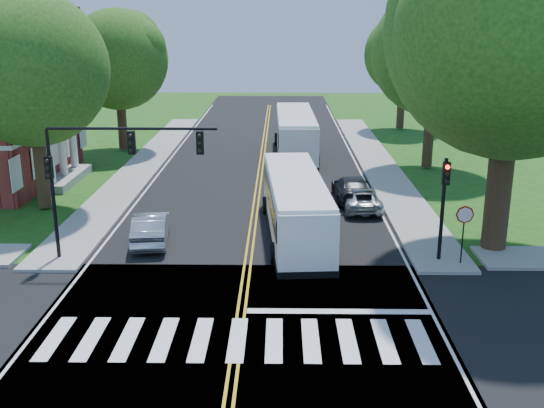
{
  "coord_description": "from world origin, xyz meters",
  "views": [
    {
      "loc": [
        1.4,
        -19.13,
        10.13
      ],
      "look_at": [
        1.02,
        7.06,
        2.4
      ],
      "focal_mm": 42.0,
      "sensor_mm": 36.0,
      "label": 1
    }
  ],
  "objects_px": {
    "bus_follow": "(295,133)",
    "hatchback": "(151,228)",
    "signal_nw": "(105,162)",
    "signal_ne": "(444,196)",
    "dark_sedan": "(352,189)",
    "suv": "(361,199)",
    "bus_lead": "(295,205)"
  },
  "relations": [
    {
      "from": "signal_ne",
      "to": "dark_sedan",
      "type": "height_order",
      "value": "signal_ne"
    },
    {
      "from": "dark_sedan",
      "to": "bus_follow",
      "type": "bearing_deg",
      "value": -78.13
    },
    {
      "from": "bus_lead",
      "to": "signal_ne",
      "type": "bearing_deg",
      "value": 147.11
    },
    {
      "from": "bus_follow",
      "to": "hatchback",
      "type": "height_order",
      "value": "bus_follow"
    },
    {
      "from": "signal_nw",
      "to": "bus_follow",
      "type": "xyz_separation_m",
      "value": [
        8.34,
        21.78,
        -2.66
      ]
    },
    {
      "from": "bus_follow",
      "to": "hatchback",
      "type": "relative_size",
      "value": 2.86
    },
    {
      "from": "signal_ne",
      "to": "hatchback",
      "type": "height_order",
      "value": "signal_ne"
    },
    {
      "from": "bus_follow",
      "to": "suv",
      "type": "bearing_deg",
      "value": 102.18
    },
    {
      "from": "bus_follow",
      "to": "suv",
      "type": "height_order",
      "value": "bus_follow"
    },
    {
      "from": "signal_ne",
      "to": "suv",
      "type": "distance_m",
      "value": 8.51
    },
    {
      "from": "signal_ne",
      "to": "hatchback",
      "type": "xyz_separation_m",
      "value": [
        -12.83,
        2.32,
        -2.23
      ]
    },
    {
      "from": "signal_nw",
      "to": "signal_ne",
      "type": "relative_size",
      "value": 1.62
    },
    {
      "from": "bus_lead",
      "to": "dark_sedan",
      "type": "relative_size",
      "value": 2.37
    },
    {
      "from": "signal_nw",
      "to": "bus_follow",
      "type": "bearing_deg",
      "value": 69.05
    },
    {
      "from": "bus_follow",
      "to": "signal_nw",
      "type": "bearing_deg",
      "value": 68.0
    },
    {
      "from": "signal_nw",
      "to": "suv",
      "type": "distance_m",
      "value": 14.51
    },
    {
      "from": "bus_lead",
      "to": "bus_follow",
      "type": "xyz_separation_m",
      "value": [
        0.39,
        18.42,
        0.16
      ]
    },
    {
      "from": "bus_lead",
      "to": "bus_follow",
      "type": "height_order",
      "value": "bus_follow"
    },
    {
      "from": "bus_lead",
      "to": "suv",
      "type": "xyz_separation_m",
      "value": [
        3.68,
        4.45,
        -0.95
      ]
    },
    {
      "from": "signal_ne",
      "to": "hatchback",
      "type": "bearing_deg",
      "value": 169.76
    },
    {
      "from": "suv",
      "to": "dark_sedan",
      "type": "relative_size",
      "value": 0.88
    },
    {
      "from": "signal_nw",
      "to": "dark_sedan",
      "type": "bearing_deg",
      "value": 40.09
    },
    {
      "from": "signal_ne",
      "to": "suv",
      "type": "relative_size",
      "value": 1.03
    },
    {
      "from": "signal_ne",
      "to": "bus_lead",
      "type": "height_order",
      "value": "signal_ne"
    },
    {
      "from": "bus_lead",
      "to": "suv",
      "type": "height_order",
      "value": "bus_lead"
    },
    {
      "from": "signal_nw",
      "to": "hatchback",
      "type": "relative_size",
      "value": 1.63
    },
    {
      "from": "hatchback",
      "to": "signal_nw",
      "type": "bearing_deg",
      "value": 55.33
    },
    {
      "from": "bus_lead",
      "to": "bus_follow",
      "type": "distance_m",
      "value": 18.42
    },
    {
      "from": "suv",
      "to": "dark_sedan",
      "type": "xyz_separation_m",
      "value": [
        -0.3,
        1.71,
        0.11
      ]
    },
    {
      "from": "bus_follow",
      "to": "suv",
      "type": "relative_size",
      "value": 2.93
    },
    {
      "from": "signal_nw",
      "to": "signal_ne",
      "type": "xyz_separation_m",
      "value": [
        14.06,
        0.01,
        -1.41
      ]
    },
    {
      "from": "bus_lead",
      "to": "hatchback",
      "type": "xyz_separation_m",
      "value": [
        -6.72,
        -1.04,
        -0.83
      ]
    }
  ]
}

